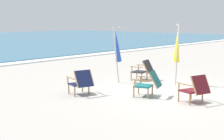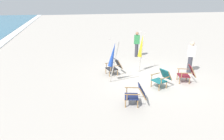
% 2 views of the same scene
% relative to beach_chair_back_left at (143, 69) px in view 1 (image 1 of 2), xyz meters
% --- Properties ---
extents(ground_plane, '(80.00, 80.00, 0.00)m').
position_rel_beach_chair_back_left_xyz_m(ground_plane, '(-0.83, -1.66, -0.42)').
color(ground_plane, '#B2AAA0').
extents(surf_band, '(80.00, 1.10, 0.06)m').
position_rel_beach_chair_back_left_xyz_m(surf_band, '(-0.83, 7.82, -0.39)').
color(surf_band, white).
rests_on(surf_band, ground).
extents(beach_chair_back_left, '(0.71, 0.85, 0.79)m').
position_rel_beach_chair_back_left_xyz_m(beach_chair_back_left, '(0.00, 0.00, 0.00)').
color(beach_chair_back_left, '#28282D').
rests_on(beach_chair_back_left, ground).
extents(beach_chair_back_right, '(0.76, 0.89, 0.78)m').
position_rel_beach_chair_back_left_xyz_m(beach_chair_back_right, '(-3.15, -0.03, -0.00)').
color(beach_chair_back_right, '#19234C').
rests_on(beach_chair_back_right, ground).
extents(beach_chair_front_left, '(0.76, 0.87, 0.79)m').
position_rel_beach_chair_back_left_xyz_m(beach_chair_front_left, '(-1.72, -3.00, 0.00)').
color(beach_chair_front_left, maroon).
rests_on(beach_chair_front_left, ground).
extents(beach_chair_mid_center, '(0.79, 0.91, 0.78)m').
position_rel_beach_chair_back_left_xyz_m(beach_chair_mid_center, '(-1.94, -1.64, -0.00)').
color(beach_chair_mid_center, '#196066').
rests_on(beach_chair_mid_center, ground).
extents(umbrella_furled_yellow, '(0.40, 0.40, 2.12)m').
position_rel_beach_chair_back_left_xyz_m(umbrella_furled_yellow, '(0.03, -1.39, 0.96)').
color(umbrella_furled_yellow, '#B7B2A8').
rests_on(umbrella_furled_yellow, ground).
extents(umbrella_furled_blue, '(0.73, 0.42, 2.03)m').
position_rel_beach_chair_back_left_xyz_m(umbrella_furled_blue, '(-1.09, 0.35, 0.90)').
color(umbrella_furled_blue, '#B7B2A8').
rests_on(umbrella_furled_blue, ground).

